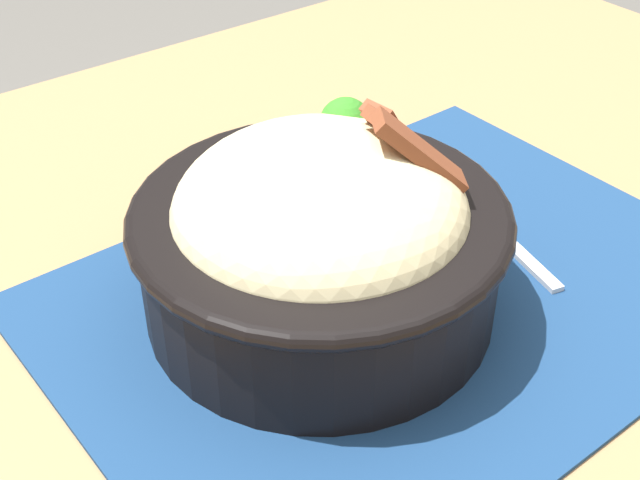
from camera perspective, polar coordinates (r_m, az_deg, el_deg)
name	(u,v)px	position (r m, az deg, el deg)	size (l,w,h in m)	color
table	(408,407)	(0.58, 5.77, -10.79)	(1.05, 0.90, 0.72)	#99754C
placemat	(397,295)	(0.55, 5.07, -3.58)	(0.42, 0.31, 0.00)	navy
bowl	(321,235)	(0.50, 0.05, 0.33)	(0.24, 0.24, 0.13)	black
fork	(499,232)	(0.60, 11.62, 0.50)	(0.04, 0.13, 0.00)	silver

